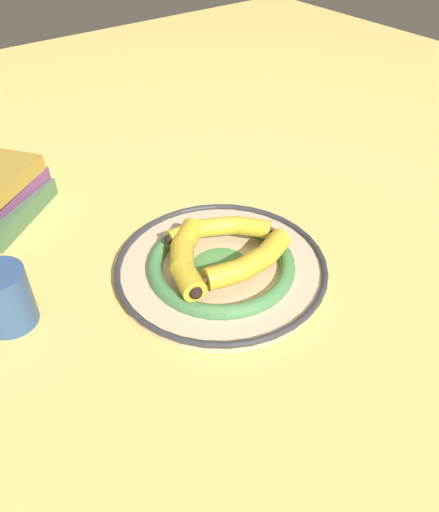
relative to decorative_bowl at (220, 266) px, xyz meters
name	(u,v)px	position (x,y,z in m)	size (l,w,h in m)	color
ground_plane	(221,273)	(0.00, 0.00, -0.01)	(2.80, 2.80, 0.00)	#E5CC6B
decorative_bowl	(220,266)	(0.00, 0.00, 0.00)	(0.36, 0.36, 0.03)	beige
banana_a	(186,256)	(-0.05, 0.02, 0.04)	(0.13, 0.17, 0.04)	gold
banana_b	(249,263)	(0.02, -0.06, 0.04)	(0.19, 0.06, 0.04)	gold
banana_c	(221,229)	(0.04, 0.04, 0.03)	(0.18, 0.12, 0.03)	yellow
coffee_mug	(3,296)	(-0.32, 0.11, 0.03)	(0.08, 0.13, 0.10)	#335184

